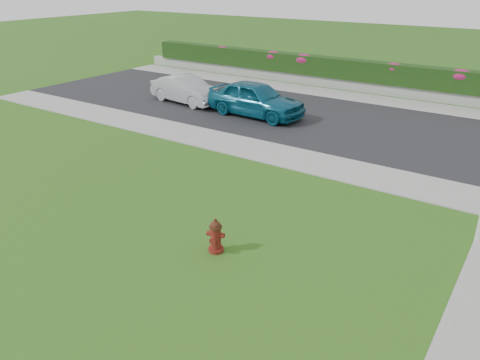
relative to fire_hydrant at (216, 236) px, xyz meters
The scene contains 14 objects.
ground 2.70m from the fire_hydrant, 110.66° to the right, with size 120.00×120.00×0.00m, color black.
street_far 12.96m from the fire_hydrant, 117.30° to the left, with size 26.00×8.00×0.04m, color black.
sidewalk_far 9.52m from the fire_hydrant, 136.84° to the left, with size 24.00×2.00×0.04m, color gray.
sidewalk_beyond 16.63m from the fire_hydrant, 96.70° to the left, with size 34.00×2.00×0.04m, color gray.
retaining_wall 18.11m from the fire_hydrant, 96.15° to the left, with size 34.00×0.40×0.60m, color gray.
hedge 18.23m from the fire_hydrant, 96.12° to the left, with size 32.00×0.90×1.10m, color black.
fire_hydrant is the anchor object (origin of this frame).
sedan_teal 11.69m from the fire_hydrant, 117.64° to the left, with size 1.89×4.69×1.60m, color #0E526B.
sedan_silver 14.19m from the fire_hydrant, 132.77° to the left, with size 1.43×4.09×1.35m, color #B3B7BC.
flower_clump_a 22.15m from the fire_hydrant, 125.53° to the left, with size 1.07×0.69×0.54m, color #A21B59.
flower_clump_b 20.16m from the fire_hydrant, 116.55° to the left, with size 1.20×0.77×0.60m, color #A21B59.
flower_clump_c 19.30m from the fire_hydrant, 110.90° to the left, with size 1.29×0.83×0.64m, color #A21B59.
flower_clump_d 18.10m from the fire_hydrant, 94.77° to the left, with size 1.13×0.73×0.56m, color #A21B59.
flower_clump_e 18.13m from the fire_hydrant, 84.10° to the left, with size 1.25×0.80×0.63m, color #A21B59.
Camera 1 is at (6.78, -5.13, 6.10)m, focal length 35.00 mm.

